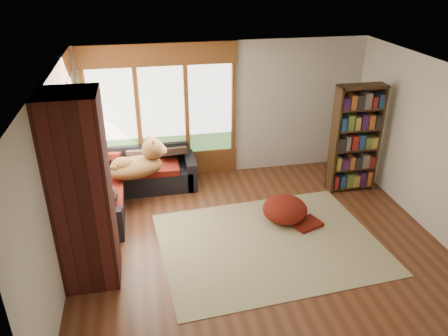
{
  "coord_description": "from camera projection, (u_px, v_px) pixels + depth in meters",
  "views": [
    {
      "loc": [
        -1.58,
        -5.34,
        3.97
      ],
      "look_at": [
        -0.38,
        0.72,
        0.95
      ],
      "focal_mm": 35.0,
      "sensor_mm": 36.0,
      "label": 1
    }
  ],
  "objects": [
    {
      "name": "floor",
      "position": [
        257.0,
        241.0,
        6.73
      ],
      "size": [
        5.5,
        5.5,
        0.0
      ],
      "primitive_type": "plane",
      "color": "#532A17",
      "rests_on": "ground"
    },
    {
      "name": "ceiling",
      "position": [
        264.0,
        74.0,
        5.58
      ],
      "size": [
        5.5,
        5.5,
        0.0
      ],
      "primitive_type": "plane",
      "color": "white"
    },
    {
      "name": "wall_back",
      "position": [
        226.0,
        110.0,
        8.36
      ],
      "size": [
        5.5,
        0.04,
        2.6
      ],
      "primitive_type": "cube",
      "color": "silver",
      "rests_on": "ground"
    },
    {
      "name": "wall_front",
      "position": [
        334.0,
        283.0,
        3.95
      ],
      "size": [
        5.5,
        0.04,
        2.6
      ],
      "primitive_type": "cube",
      "color": "silver",
      "rests_on": "ground"
    },
    {
      "name": "wall_left",
      "position": [
        56.0,
        183.0,
        5.68
      ],
      "size": [
        0.04,
        5.0,
        2.6
      ],
      "primitive_type": "cube",
      "color": "silver",
      "rests_on": "ground"
    },
    {
      "name": "wall_right",
      "position": [
        435.0,
        150.0,
        6.63
      ],
      "size": [
        0.04,
        5.0,
        2.6
      ],
      "primitive_type": "cube",
      "color": "silver",
      "rests_on": "ground"
    },
    {
      "name": "windows_back",
      "position": [
        163.0,
        112.0,
        8.1
      ],
      "size": [
        2.82,
        0.1,
        1.9
      ],
      "color": "brown",
      "rests_on": "wall_back"
    },
    {
      "name": "windows_left",
      "position": [
        69.0,
        144.0,
        6.72
      ],
      "size": [
        0.1,
        2.62,
        1.9
      ],
      "color": "brown",
      "rests_on": "wall_left"
    },
    {
      "name": "roller_blind",
      "position": [
        73.0,
        103.0,
        7.28
      ],
      "size": [
        0.03,
        0.72,
        0.9
      ],
      "primitive_type": "cube",
      "color": "#6E825C",
      "rests_on": "wall_left"
    },
    {
      "name": "brick_chimney",
      "position": [
        82.0,
        194.0,
        5.43
      ],
      "size": [
        0.7,
        0.7,
        2.6
      ],
      "primitive_type": "cube",
      "color": "#471914",
      "rests_on": "ground"
    },
    {
      "name": "sectional_sofa",
      "position": [
        127.0,
        184.0,
        7.75
      ],
      "size": [
        2.2,
        2.2,
        0.8
      ],
      "rotation": [
        0.0,
        0.0,
        0.02
      ],
      "color": "black",
      "rests_on": "ground"
    },
    {
      "name": "area_rug",
      "position": [
        269.0,
        243.0,
        6.68
      ],
      "size": [
        3.45,
        2.73,
        0.01
      ],
      "primitive_type": "cube",
      "rotation": [
        0.0,
        0.0,
        0.07
      ],
      "color": "beige",
      "rests_on": "ground"
    },
    {
      "name": "bookshelf",
      "position": [
        355.0,
        139.0,
        7.82
      ],
      "size": [
        0.85,
        0.28,
        1.99
      ],
      "color": "#3C2614",
      "rests_on": "ground"
    },
    {
      "name": "pouf",
      "position": [
        285.0,
        209.0,
        7.19
      ],
      "size": [
        0.87,
        0.87,
        0.4
      ],
      "primitive_type": "ellipsoid",
      "rotation": [
        0.0,
        0.0,
        -0.2
      ],
      "color": "maroon",
      "rests_on": "area_rug"
    },
    {
      "name": "dog_tan",
      "position": [
        139.0,
        158.0,
        7.53
      ],
      "size": [
        1.13,
        0.87,
        0.56
      ],
      "rotation": [
        0.0,
        0.0,
        0.29
      ],
      "color": "brown",
      "rests_on": "sectional_sofa"
    },
    {
      "name": "dog_brindle",
      "position": [
        98.0,
        185.0,
        6.8
      ],
      "size": [
        0.76,
        0.88,
        0.43
      ],
      "rotation": [
        0.0,
        0.0,
        2.04
      ],
      "color": "black",
      "rests_on": "sectional_sofa"
    },
    {
      "name": "throw_pillows",
      "position": [
        126.0,
        156.0,
        7.67
      ],
      "size": [
        1.98,
        1.68,
        0.45
      ],
      "color": "#35261F",
      "rests_on": "sectional_sofa"
    }
  ]
}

